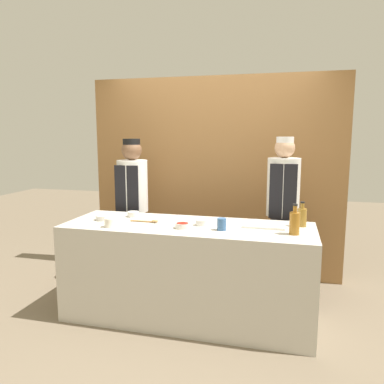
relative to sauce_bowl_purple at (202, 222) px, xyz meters
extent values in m
plane|color=#756651|center=(-0.13, -0.01, -0.93)|extent=(14.00, 14.00, 0.00)
cube|color=olive|center=(-0.13, 1.26, 0.27)|extent=(3.06, 0.18, 2.40)
cube|color=beige|center=(-0.13, -0.01, -0.48)|extent=(2.28, 0.78, 0.90)
cylinder|color=silver|center=(0.00, 0.00, 0.00)|extent=(0.11, 0.11, 0.05)
cylinder|color=#703384|center=(0.00, 0.00, 0.02)|extent=(0.09, 0.09, 0.02)
cylinder|color=silver|center=(-0.14, -0.14, -0.01)|extent=(0.13, 0.13, 0.04)
cylinder|color=red|center=(-0.14, -0.14, 0.01)|extent=(0.11, 0.11, 0.01)
cylinder|color=silver|center=(-0.97, -0.02, -0.01)|extent=(0.17, 0.17, 0.05)
cylinder|color=yellow|center=(-0.97, -0.02, 0.01)|extent=(0.14, 0.14, 0.01)
cylinder|color=silver|center=(-0.75, 0.18, 0.00)|extent=(0.11, 0.11, 0.05)
cylinder|color=silver|center=(-0.75, 0.18, 0.02)|extent=(0.09, 0.09, 0.02)
cube|color=white|center=(0.55, 0.07, -0.02)|extent=(0.36, 0.19, 0.02)
cylinder|color=#9E661E|center=(0.81, -0.12, 0.06)|extent=(0.08, 0.08, 0.19)
cylinder|color=#9E661E|center=(0.81, -0.12, 0.18)|extent=(0.03, 0.03, 0.06)
cylinder|color=black|center=(0.81, -0.12, 0.22)|extent=(0.04, 0.04, 0.02)
cylinder|color=olive|center=(0.88, 0.18, 0.05)|extent=(0.08, 0.08, 0.16)
cylinder|color=olive|center=(0.88, 0.18, 0.16)|extent=(0.03, 0.03, 0.05)
cylinder|color=black|center=(0.88, 0.18, 0.19)|extent=(0.04, 0.04, 0.01)
cylinder|color=silver|center=(-0.79, -0.27, 0.01)|extent=(0.09, 0.09, 0.08)
cylinder|color=#386093|center=(0.20, -0.13, 0.02)|extent=(0.08, 0.08, 0.10)
cylinder|color=#B2844C|center=(-0.58, -0.02, -0.02)|extent=(0.23, 0.02, 0.02)
ellipsoid|color=#B2844C|center=(-0.45, -0.02, -0.01)|extent=(0.06, 0.05, 0.02)
cylinder|color=#28282D|center=(-0.96, 0.67, -0.50)|extent=(0.25, 0.25, 0.85)
cylinder|color=white|center=(-0.96, 0.67, 0.21)|extent=(0.34, 0.34, 0.58)
cube|color=black|center=(-0.96, 0.51, 0.19)|extent=(0.27, 0.02, 0.54)
sphere|color=brown|center=(-0.96, 0.67, 0.62)|extent=(0.23, 0.23, 0.23)
cylinder|color=black|center=(-0.96, 0.67, 0.70)|extent=(0.19, 0.19, 0.08)
cylinder|color=#28282D|center=(0.70, 0.67, -0.49)|extent=(0.24, 0.24, 0.89)
cylinder|color=silver|center=(0.70, 0.67, 0.26)|extent=(0.33, 0.33, 0.59)
cube|color=black|center=(0.70, 0.51, 0.23)|extent=(0.27, 0.02, 0.55)
sphere|color=tan|center=(0.70, 0.67, 0.66)|extent=(0.20, 0.20, 0.20)
cylinder|color=white|center=(0.70, 0.67, 0.73)|extent=(0.17, 0.17, 0.07)
camera|label=1|loc=(0.74, -3.24, 0.79)|focal=35.00mm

